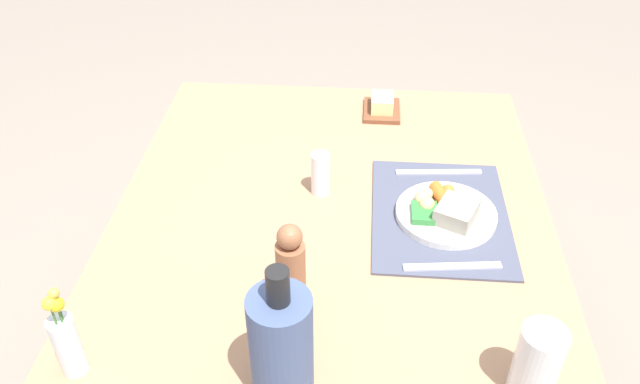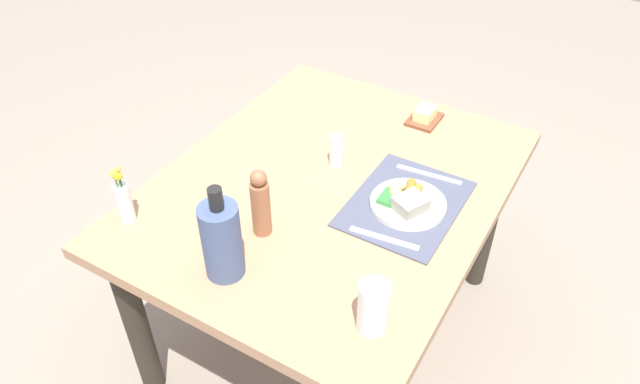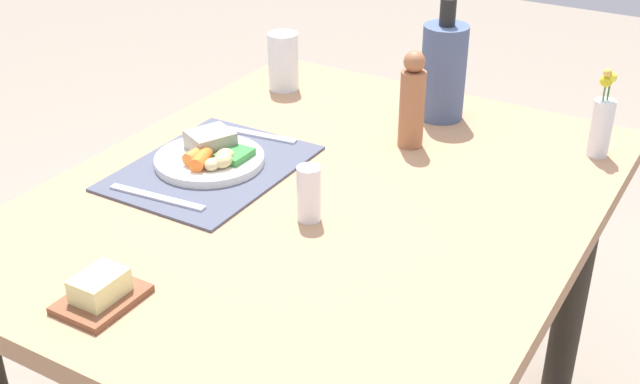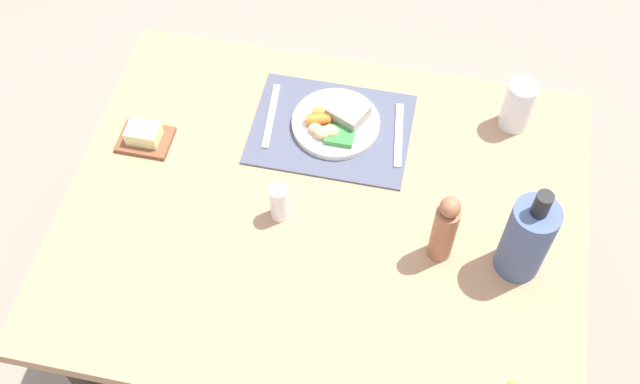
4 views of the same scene
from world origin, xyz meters
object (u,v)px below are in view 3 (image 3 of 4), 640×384
Objects in this scene: dinner_plate at (211,156)px; cooler_bottle at (443,71)px; pepper_mill at (412,102)px; knife at (157,197)px; water_tumbler at (283,65)px; flower_vase at (602,122)px; fork at (254,134)px; dining_table at (322,238)px; salt_shaker at (309,194)px; butter_dish at (101,292)px.

dinner_plate is 0.56m from cooler_bottle.
knife is at bearing -33.23° from pepper_mill.
dinner_plate is at bearing 13.69° from water_tumbler.
knife is (0.17, 0.00, -0.02)m from dinner_plate.
water_tumbler is at bearing -88.73° from flower_vase.
knife is 0.56m from pepper_mill.
water_tumbler is (-0.28, -0.10, 0.05)m from fork.
fork is 0.30m from water_tumbler.
flower_vase is at bearing 107.28° from fork.
water_tumbler is at bearing -85.26° from cooler_bottle.
dining_table is 5.80× the size of pepper_mill.
cooler_bottle reaches higher than dining_table.
water_tumbler is at bearing -175.05° from knife.
dining_table is 4.42× the size of cooler_bottle.
salt_shaker reaches higher than dinner_plate.
water_tumbler is (0.02, -0.77, -0.01)m from flower_vase.
dining_table is 0.31m from fork.
dining_table is 0.18m from salt_shaker.
pepper_mill is at bearing 134.14° from dinner_plate.
butter_dish is 1.05m from flower_vase.
pepper_mill is at bearing 167.50° from butter_dish.
butter_dish is at bearing -12.50° from pepper_mill.
cooler_bottle is 0.55m from salt_shaker.
fork is 0.72× the size of cooler_bottle.
fork is 0.35m from pepper_mill.
pepper_mill is at bearing 1.55° from cooler_bottle.
cooler_bottle is (-0.45, 0.05, 0.21)m from dining_table.
salt_shaker is 0.50× the size of pepper_mill.
pepper_mill reaches higher than knife.
water_tumbler is (0.03, -0.41, -0.05)m from cooler_bottle.
knife is 1.08× the size of flower_vase.
flower_vase is at bearing 91.27° from water_tumbler.
fork is at bearing -44.38° from cooler_bottle.
water_tumbler is at bearing -139.55° from dining_table.
dinner_plate is 0.80× the size of cooler_bottle.
dining_table is 0.50m from butter_dish.
dinner_plate is (0.02, -0.25, 0.13)m from dining_table.
fork is at bearing 175.71° from knife.
salt_shaker is 0.41m from butter_dish.
dining_table is at bearing -11.15° from pepper_mill.
dinner_plate is 1.07× the size of knife.
flower_vase is at bearing 113.74° from pepper_mill.
pepper_mill is (-0.75, 0.17, 0.08)m from butter_dish.
dinner_plate reaches higher than fork.
flower_vase is (-0.29, 0.67, 0.07)m from fork.
cooler_bottle is (-0.31, 0.30, 0.10)m from fork.
pepper_mill is at bearing 107.42° from fork.
pepper_mill is (-0.28, 0.05, 0.20)m from dining_table.
cooler_bottle is at bearing 177.95° from salt_shaker.
cooler_bottle is 0.41m from water_tumbler.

